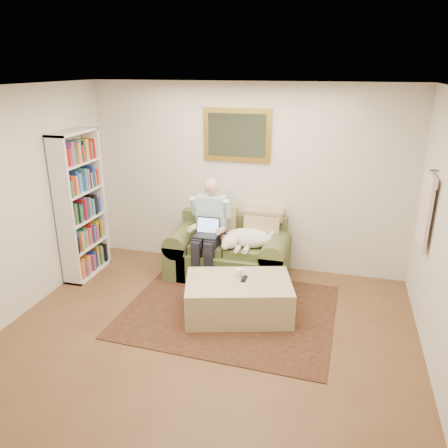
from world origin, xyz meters
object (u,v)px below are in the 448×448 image
at_px(sofa, 229,257).
at_px(sleeping_dog, 248,238).
at_px(coffee_mug, 239,273).
at_px(seated_man, 208,231).
at_px(laptop, 207,231).
at_px(bookshelf, 81,206).
at_px(ottoman, 238,298).

relative_size(sofa, sleeping_dog, 2.43).
bearing_deg(coffee_mug, seated_man, 129.56).
xyz_separation_m(laptop, sleeping_dog, (0.54, 0.13, -0.10)).
distance_m(seated_man, bookshelf, 1.77).
distance_m(seated_man, ottoman, 1.13).
xyz_separation_m(seated_man, laptop, (-0.00, -0.06, 0.03)).
height_order(ottoman, coffee_mug, coffee_mug).
bearing_deg(laptop, coffee_mug, -47.83).
bearing_deg(laptop, bookshelf, -172.10).
xyz_separation_m(sofa, coffee_mug, (0.35, -0.87, 0.21)).
relative_size(seated_man, bookshelf, 0.69).
height_order(sofa, ottoman, sofa).
xyz_separation_m(sleeping_dog, coffee_mug, (0.06, -0.79, -0.13)).
distance_m(sofa, seated_man, 0.50).
distance_m(ottoman, bookshelf, 2.51).
distance_m(sleeping_dog, ottoman, 0.98).
bearing_deg(ottoman, sofa, 111.00).
bearing_deg(bookshelf, coffee_mug, -10.30).
bearing_deg(laptop, ottoman, -50.81).
bearing_deg(seated_man, bookshelf, -170.03).
bearing_deg(ottoman, seated_man, 126.96).
bearing_deg(sofa, seated_man, -148.55).
height_order(laptop, coffee_mug, laptop).
distance_m(laptop, sleeping_dog, 0.56).
xyz_separation_m(ottoman, bookshelf, (-2.33, 0.52, 0.78)).
distance_m(ottoman, coffee_mug, 0.29).
bearing_deg(sleeping_dog, bookshelf, -170.71).
height_order(seated_man, coffee_mug, seated_man).
relative_size(laptop, bookshelf, 0.16).
relative_size(ottoman, bookshelf, 0.61).
distance_m(sofa, sleeping_dog, 0.46).
height_order(sofa, seated_man, seated_man).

